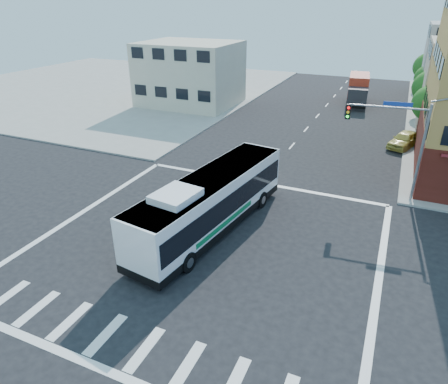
% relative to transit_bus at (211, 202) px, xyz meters
% --- Properties ---
extents(ground, '(120.00, 120.00, 0.00)m').
position_rel_transit_bus_xyz_m(ground, '(0.57, -1.74, -1.92)').
color(ground, black).
rests_on(ground, ground).
extents(sidewalk_nw, '(50.00, 50.00, 0.15)m').
position_rel_transit_bus_xyz_m(sidewalk_nw, '(-34.43, 33.26, -1.85)').
color(sidewalk_nw, gray).
rests_on(sidewalk_nw, ground).
extents(building_west, '(12.06, 10.06, 8.00)m').
position_rel_transit_bus_xyz_m(building_west, '(-16.45, 28.24, 2.08)').
color(building_west, beige).
rests_on(building_west, ground).
extents(signal_mast_ne, '(7.91, 1.13, 8.07)m').
position_rel_transit_bus_xyz_m(signal_mast_ne, '(9.64, 8.88, 3.06)').
color(signal_mast_ne, gray).
rests_on(signal_mast_ne, ground).
extents(street_tree_a, '(3.60, 3.60, 5.53)m').
position_rel_transit_bus_xyz_m(street_tree_a, '(12.47, 26.18, 1.67)').
color(street_tree_a, '#361F13').
rests_on(street_tree_a, ground).
extents(street_tree_b, '(3.80, 3.80, 5.79)m').
position_rel_transit_bus_xyz_m(street_tree_b, '(12.47, 34.18, 1.83)').
color(street_tree_b, '#361F13').
rests_on(street_tree_b, ground).
extents(street_tree_c, '(3.40, 3.40, 5.29)m').
position_rel_transit_bus_xyz_m(street_tree_c, '(12.47, 42.18, 1.54)').
color(street_tree_c, '#361F13').
rests_on(street_tree_c, ground).
extents(street_tree_d, '(4.00, 4.00, 6.03)m').
position_rel_transit_bus_xyz_m(street_tree_d, '(12.47, 50.18, 1.96)').
color(street_tree_d, '#361F13').
rests_on(street_tree_d, ground).
extents(transit_bus, '(4.69, 13.55, 3.93)m').
position_rel_transit_bus_xyz_m(transit_bus, '(0.00, 0.00, 0.00)').
color(transit_bus, black).
rests_on(transit_bus, ground).
extents(box_truck, '(3.25, 8.50, 3.73)m').
position_rel_transit_bus_xyz_m(box_truck, '(4.08, 37.47, -0.11)').
color(box_truck, '#29292F').
rests_on(box_truck, ground).
extents(parked_car, '(3.37, 4.93, 1.56)m').
position_rel_transit_bus_xyz_m(parked_car, '(10.55, 21.22, -1.14)').
color(parked_car, gold).
rests_on(parked_car, ground).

